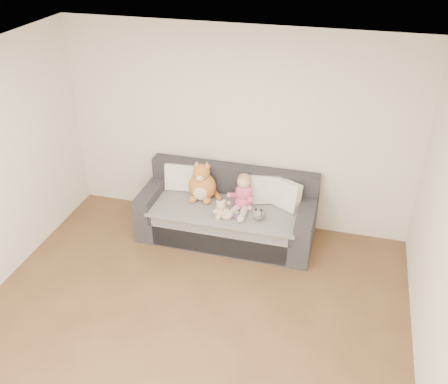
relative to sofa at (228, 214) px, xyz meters
The scene contains 10 objects.
room_shell 1.92m from the sofa, 89.95° to the right, with size 5.00×5.00×5.00m.
sofa is the anchor object (origin of this frame).
cushion_left 0.81m from the sofa, 164.17° to the left, with size 0.41×0.22×0.37m.
cushion_right_back 0.58m from the sofa, 21.88° to the left, with size 0.42×0.29×0.37m.
cushion_right_front 0.79m from the sofa, ahead, with size 0.42×0.34×0.37m.
toddler 0.42m from the sofa, 19.57° to the right, with size 0.33×0.48×0.47m.
plush_cat 0.51m from the sofa, behind, with size 0.44×0.39×0.54m.
teddy_bear 0.42m from the sofa, 90.08° to the right, with size 0.18×0.16×0.25m.
plush_cow 0.56m from the sofa, 28.66° to the right, with size 0.15×0.23×0.18m.
sippy_cup 0.44m from the sofa, 58.35° to the right, with size 0.11×0.08×0.12m.
Camera 1 is at (1.36, -3.13, 3.81)m, focal length 40.00 mm.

